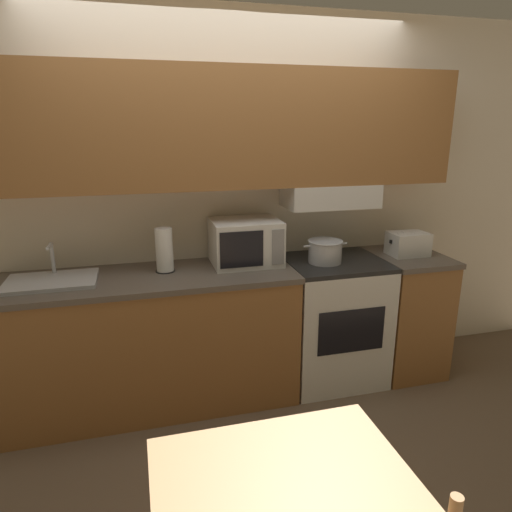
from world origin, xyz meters
The scene contains 10 objects.
ground_plane centered at (0.00, 0.00, 0.00)m, with size 16.00×16.00×0.00m, color brown.
wall_back centered at (0.02, -0.07, 1.53)m, with size 5.40×0.38×2.55m.
lower_counter_main centered at (-0.58, -0.30, 0.45)m, with size 1.86×0.63×0.90m.
lower_counter_right_stub centered at (1.27, -0.30, 0.45)m, with size 0.48×0.63×0.90m.
stove_range centered at (0.69, -0.30, 0.45)m, with size 0.67×0.61×0.90m.
cooking_pot centered at (0.60, -0.33, 0.98)m, with size 0.32×0.24×0.16m.
microwave centered at (0.07, -0.21, 1.05)m, with size 0.45×0.38×0.30m.
toaster centered at (1.25, -0.31, 0.98)m, with size 0.28×0.20×0.17m.
sink_basin centered at (-1.15, -0.30, 0.92)m, with size 0.52×0.35×0.22m.
paper_towel_roll centered at (-0.47, -0.25, 1.04)m, with size 0.13×0.13×0.28m.
Camera 1 is at (-0.63, -3.10, 1.81)m, focal length 32.00 mm.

